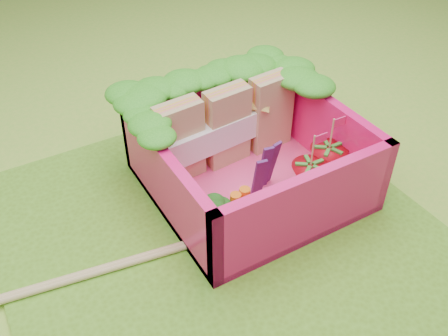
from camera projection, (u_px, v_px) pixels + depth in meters
ground at (216, 232)px, 3.22m from camera, size 14.00×14.00×0.00m
placemat at (216, 230)px, 3.21m from camera, size 2.60×2.60×0.03m
bento_floor at (249, 184)px, 3.51m from camera, size 1.30×1.30×0.05m
bento_box at (250, 156)px, 3.35m from camera, size 1.30×1.30×0.55m
lettuce_ruffle at (213, 81)px, 3.47m from camera, size 1.43×0.83×0.11m
sandwich_stack at (228, 126)px, 3.52m from camera, size 1.08×0.26×0.58m
broccoli at (212, 209)px, 3.01m from camera, size 0.33×0.33×0.25m
carrot_sticks at (240, 207)px, 3.10m from camera, size 0.14×0.08×0.26m
purple_wedges at (265, 170)px, 3.28m from camera, size 0.25×0.14×0.38m
strawberry_left at (309, 180)px, 3.30m from camera, size 0.25×0.25×0.49m
strawberry_right at (327, 163)px, 3.43m from camera, size 0.26×0.26×0.50m
snap_peas at (303, 188)px, 3.39m from camera, size 0.94×0.53×0.05m
chopsticks at (36, 289)px, 2.81m from camera, size 2.45×0.41×0.04m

